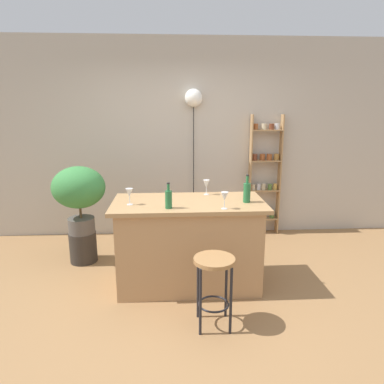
% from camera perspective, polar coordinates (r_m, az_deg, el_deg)
% --- Properties ---
extents(ground, '(12.00, 12.00, 0.00)m').
position_cam_1_polar(ground, '(3.69, -0.27, -16.70)').
color(ground, olive).
extents(back_wall, '(6.40, 0.10, 2.80)m').
position_cam_1_polar(back_wall, '(5.15, -1.51, 8.51)').
color(back_wall, '#BCB2A3').
rests_on(back_wall, ground).
extents(kitchen_counter, '(1.56, 0.78, 0.92)m').
position_cam_1_polar(kitchen_counter, '(3.75, -0.54, -8.26)').
color(kitchen_counter, tan).
rests_on(kitchen_counter, ground).
extents(bar_stool, '(0.35, 0.35, 0.63)m').
position_cam_1_polar(bar_stool, '(3.07, 3.59, -13.27)').
color(bar_stool, black).
rests_on(bar_stool, ground).
extents(spice_shelf, '(0.46, 0.14, 1.75)m').
position_cam_1_polar(spice_shelf, '(5.26, 11.67, 2.83)').
color(spice_shelf, '#A87F51').
rests_on(spice_shelf, ground).
extents(plant_stool, '(0.33, 0.33, 0.37)m').
position_cam_1_polar(plant_stool, '(4.58, -17.17, -8.47)').
color(plant_stool, '#2D2823').
rests_on(plant_stool, ground).
extents(potted_plant, '(0.62, 0.56, 0.81)m').
position_cam_1_polar(potted_plant, '(4.37, -17.82, 0.15)').
color(potted_plant, '#514C47').
rests_on(potted_plant, plant_stool).
extents(bottle_sauce_amber, '(0.07, 0.07, 0.25)m').
position_cam_1_polar(bottle_sauce_amber, '(3.35, -3.81, -1.09)').
color(bottle_sauce_amber, '#236638').
rests_on(bottle_sauce_amber, kitchen_counter).
extents(bottle_spirits_clear, '(0.07, 0.07, 0.28)m').
position_cam_1_polar(bottle_spirits_clear, '(3.60, 8.86, 0.01)').
color(bottle_spirits_clear, '#236638').
rests_on(bottle_spirits_clear, kitchen_counter).
extents(wine_glass_left, '(0.07, 0.07, 0.16)m').
position_cam_1_polar(wine_glass_left, '(3.87, 2.34, 1.27)').
color(wine_glass_left, silver).
rests_on(wine_glass_left, kitchen_counter).
extents(wine_glass_center, '(0.07, 0.07, 0.16)m').
position_cam_1_polar(wine_glass_center, '(3.52, -10.09, -0.19)').
color(wine_glass_center, silver).
rests_on(wine_glass_center, kitchen_counter).
extents(wine_glass_right, '(0.07, 0.07, 0.16)m').
position_cam_1_polar(wine_glass_right, '(3.33, 5.28, -0.79)').
color(wine_glass_right, silver).
rests_on(wine_glass_right, kitchen_counter).
extents(pendant_globe_light, '(0.25, 0.25, 2.10)m').
position_cam_1_polar(pendant_globe_light, '(5.03, 0.26, 14.77)').
color(pendant_globe_light, black).
rests_on(pendant_globe_light, ground).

